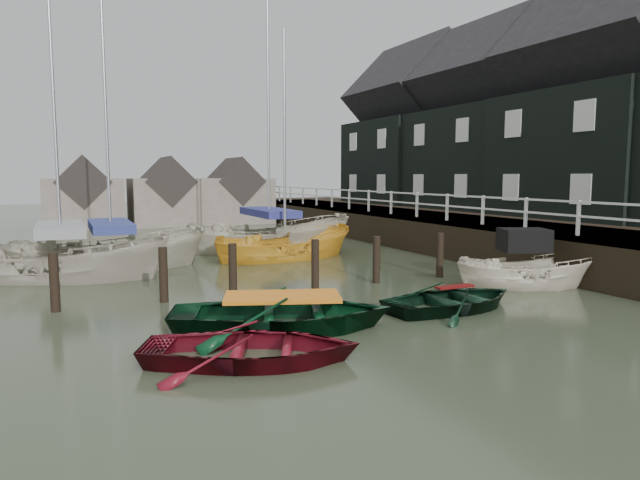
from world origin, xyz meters
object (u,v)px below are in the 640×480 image
rowboat_red (252,362)px  sailboat_c (285,258)px  rowboat_green (283,330)px  motorboat (527,284)px  rowboat_dkgreen (454,309)px  sailboat_d (270,249)px  sailboat_a (63,277)px  sailboat_b (112,268)px

rowboat_red → sailboat_c: (4.97, 11.27, 0.01)m
rowboat_green → motorboat: (8.00, 1.32, 0.10)m
rowboat_dkgreen → motorboat: (3.62, 1.33, 0.10)m
rowboat_red → sailboat_c: size_ratio=0.38×
sailboat_c → sailboat_d: size_ratio=0.73×
rowboat_green → motorboat: size_ratio=1.04×
rowboat_green → sailboat_d: sailboat_d is taller
sailboat_a → motorboat: bearing=-96.1°
sailboat_c → sailboat_d: sailboat_d is taller
rowboat_green → sailboat_c: 10.25m
rowboat_red → sailboat_a: size_ratio=0.32×
motorboat → sailboat_b: size_ratio=0.39×
rowboat_red → motorboat: motorboat is taller
sailboat_c → motorboat: bearing=-159.7°
sailboat_b → rowboat_red: bearing=-174.0°
sailboat_c → sailboat_a: bearing=91.3°
rowboat_green → rowboat_dkgreen: bearing=-70.7°
sailboat_b → sailboat_c: 6.31m
motorboat → sailboat_b: sailboat_b is taller
motorboat → sailboat_a: 14.03m
rowboat_red → sailboat_c: sailboat_c is taller
rowboat_dkgreen → sailboat_a: size_ratio=0.31×
sailboat_b → sailboat_c: bearing=-91.2°
rowboat_red → rowboat_dkgreen: rowboat_red is taller
motorboat → rowboat_green: bearing=121.4°
sailboat_b → sailboat_d: bearing=-71.0°
rowboat_red → rowboat_dkgreen: 5.87m
rowboat_dkgreen → motorboat: bearing=-74.7°
sailboat_a → sailboat_b: bearing=-28.3°
rowboat_dkgreen → sailboat_c: bearing=-1.1°
motorboat → sailboat_a: sailboat_a is taller
rowboat_red → sailboat_a: 10.52m
rowboat_dkgreen → sailboat_a: sailboat_a is taller
sailboat_d → sailboat_b: bearing=117.4°
rowboat_dkgreen → sailboat_a: bearing=40.4°
rowboat_red → sailboat_b: 11.39m
motorboat → sailboat_c: 9.26m
motorboat → sailboat_c: size_ratio=0.45×
sailboat_c → sailboat_d: bearing=-12.0°
rowboat_green → sailboat_c: bearing=-1.9°
motorboat → sailboat_a: size_ratio=0.38×
rowboat_green → sailboat_a: (-4.12, 8.39, 0.06)m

